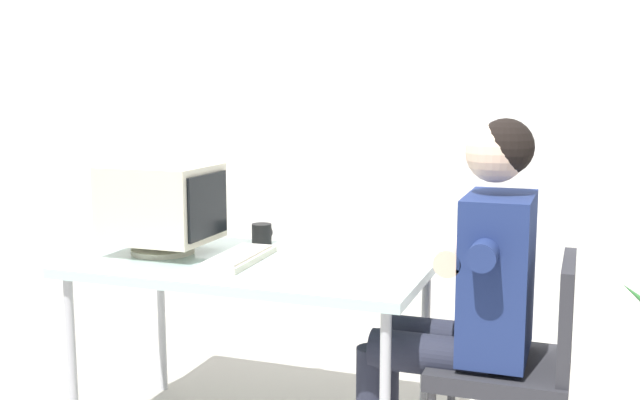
% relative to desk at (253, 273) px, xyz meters
% --- Properties ---
extents(wall_back, '(8.00, 0.10, 3.00)m').
position_rel_desk_xyz_m(wall_back, '(0.30, 1.40, 0.82)').
color(wall_back, silver).
rests_on(wall_back, ground_plane).
extents(desk, '(1.35, 0.76, 0.73)m').
position_rel_desk_xyz_m(desk, '(0.00, 0.00, 0.00)').
color(desk, '#B7B7BC').
rests_on(desk, ground_plane).
extents(crt_monitor, '(0.41, 0.35, 0.36)m').
position_rel_desk_xyz_m(crt_monitor, '(-0.39, -0.00, 0.25)').
color(crt_monitor, beige).
rests_on(crt_monitor, desk).
extents(keyboard, '(0.17, 0.42, 0.03)m').
position_rel_desk_xyz_m(keyboard, '(-0.05, -0.03, 0.07)').
color(keyboard, beige).
rests_on(keyboard, desk).
extents(office_chair, '(0.45, 0.45, 0.83)m').
position_rel_desk_xyz_m(office_chair, '(1.01, -0.04, -0.20)').
color(office_chair, '#4C4C51').
rests_on(office_chair, ground_plane).
extents(person_seated, '(0.70, 0.59, 1.29)m').
position_rel_desk_xyz_m(person_seated, '(0.82, -0.04, 0.02)').
color(person_seated, navy).
rests_on(person_seated, ground_plane).
extents(desk_mug, '(0.08, 0.10, 0.09)m').
position_rel_desk_xyz_m(desk_mug, '(-0.10, 0.30, 0.09)').
color(desk_mug, black).
rests_on(desk_mug, desk).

